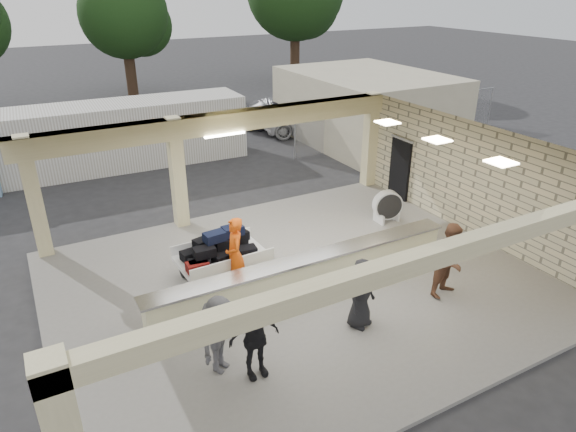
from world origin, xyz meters
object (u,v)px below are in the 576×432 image
baggage_counter (307,275)px  drum_fan (387,205)px  passenger_d (361,293)px  car_white_a (314,117)px  passenger_a (451,260)px  passenger_c (220,335)px  car_dark (282,113)px  passenger_b (254,338)px  luggage_cart (220,253)px  car_white_b (388,102)px  baggage_handler (235,255)px  container_white (97,138)px

baggage_counter → drum_fan: 4.92m
passenger_d → car_white_a: bearing=39.4°
passenger_a → passenger_c: bearing=166.1°
passenger_c → car_dark: size_ratio=0.39×
passenger_b → passenger_c: 0.69m
luggage_cart → passenger_b: passenger_b is taller
car_white_b → car_white_a: bearing=115.8°
baggage_counter → baggage_handler: (-1.48, 0.98, 0.48)m
luggage_cart → container_white: (-1.09, 10.63, 0.50)m
luggage_cart → car_white_b: (15.23, 12.18, -0.03)m
passenger_d → container_white: (-3.06, 14.01, 0.39)m
passenger_d → container_white: size_ratio=0.14×
baggage_counter → car_dark: car_dark is taller
passenger_c → passenger_d: 3.28m
baggage_handler → passenger_d: 3.27m
drum_fan → passenger_a: passenger_a is taller
container_white → drum_fan: bearing=-52.9°
passenger_a → car_white_b: (10.62, 15.57, -0.27)m
luggage_cart → passenger_c: (-1.30, -3.26, 0.12)m
passenger_d → drum_fan: bearing=22.5°
passenger_a → passenger_b: bearing=170.8°
baggage_counter → container_white: container_white is taller
luggage_cart → car_white_a: bearing=47.4°
luggage_cart → passenger_a: size_ratio=1.22×
passenger_b → baggage_handler: bearing=74.9°
baggage_counter → baggage_handler: size_ratio=4.25×
passenger_b → car_dark: bearing=62.0°
drum_fan → baggage_handler: size_ratio=0.54×
luggage_cart → drum_fan: luggage_cart is taller
car_white_a → car_white_b: bearing=-65.6°
car_white_a → car_white_b: 5.69m
baggage_handler → car_white_b: baggage_handler is taller
container_white → baggage_handler: bearing=-82.0°
drum_fan → passenger_b: (-6.73, -4.36, 0.32)m
passenger_a → passenger_b: passenger_a is taller
container_white → passenger_a: bearing=-66.0°
baggage_handler → container_white: size_ratio=0.16×
baggage_handler → container_white: container_white is taller
car_white_a → passenger_c: bearing=157.4°
baggage_counter → passenger_b: size_ratio=4.68×
passenger_c → car_white_b: (16.53, 15.45, -0.15)m
car_white_a → container_white: size_ratio=0.43×
passenger_a → car_dark: bearing=63.3°
baggage_handler → passenger_c: bearing=-16.0°
luggage_cart → container_white: 10.69m
luggage_cart → baggage_handler: 0.74m
baggage_counter → passenger_c: (-2.91, -1.60, 0.35)m
passenger_a → car_white_b: passenger_a is taller
drum_fan → passenger_c: (-7.25, -3.92, 0.28)m
passenger_a → baggage_handler: bearing=136.2°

